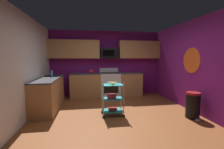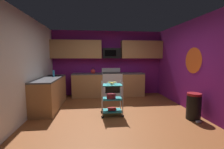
{
  "view_description": "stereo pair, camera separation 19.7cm",
  "coord_description": "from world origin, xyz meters",
  "views": [
    {
      "loc": [
        -0.72,
        -3.91,
        1.53
      ],
      "look_at": [
        -0.04,
        0.41,
        1.05
      ],
      "focal_mm": 24.73,
      "sensor_mm": 36.0,
      "label": 1
    },
    {
      "loc": [
        -0.52,
        -3.94,
        1.53
      ],
      "look_at": [
        -0.04,
        0.41,
        1.05
      ],
      "focal_mm": 24.73,
      "sensor_mm": 36.0,
      "label": 2
    }
  ],
  "objects": [
    {
      "name": "floor",
      "position": [
        0.0,
        0.0,
        -0.02
      ],
      "size": [
        4.4,
        4.8,
        0.04
      ],
      "primitive_type": "cube",
      "color": "brown",
      "rests_on": "ground"
    },
    {
      "name": "wall_back",
      "position": [
        0.0,
        2.43,
        1.3
      ],
      "size": [
        4.52,
        0.06,
        2.6
      ],
      "primitive_type": "cube",
      "color": "#751970",
      "rests_on": "ground"
    },
    {
      "name": "wall_left",
      "position": [
        -2.23,
        0.0,
        1.3
      ],
      "size": [
        0.06,
        4.8,
        2.6
      ],
      "primitive_type": "cube",
      "color": "silver",
      "rests_on": "ground"
    },
    {
      "name": "wall_right",
      "position": [
        2.23,
        0.0,
        1.3
      ],
      "size": [
        0.06,
        4.8,
        2.6
      ],
      "primitive_type": "cube",
      "color": "#751970",
      "rests_on": "ground"
    },
    {
      "name": "wall_flower_decal",
      "position": [
        2.2,
        0.1,
        1.45
      ],
      "size": [
        0.0,
        0.72,
        0.72
      ],
      "primitive_type": "cylinder",
      "rotation": [
        0.0,
        1.57,
        0.0
      ],
      "color": "#E5591E"
    },
    {
      "name": "counter_run",
      "position": [
        -0.77,
        1.6,
        0.46
      ],
      "size": [
        3.6,
        2.48,
        0.92
      ],
      "color": "#B27F4C",
      "rests_on": "ground"
    },
    {
      "name": "oven_range",
      "position": [
        0.13,
        2.1,
        0.48
      ],
      "size": [
        0.76,
        0.65,
        1.1
      ],
      "color": "white",
      "rests_on": "ground"
    },
    {
      "name": "upper_cabinets",
      "position": [
        -0.03,
        2.23,
        1.85
      ],
      "size": [
        4.4,
        0.33,
        0.7
      ],
      "color": "#B27F4C"
    },
    {
      "name": "microwave",
      "position": [
        0.13,
        2.21,
        1.7
      ],
      "size": [
        0.7,
        0.39,
        0.4
      ],
      "color": "black"
    },
    {
      "name": "rolling_cart",
      "position": [
        -0.09,
        0.02,
        0.45
      ],
      "size": [
        0.59,
        0.39,
        0.91
      ],
      "color": "silver",
      "rests_on": "ground"
    },
    {
      "name": "fruit_bowl",
      "position": [
        -0.09,
        0.02,
        0.88
      ],
      "size": [
        0.27,
        0.27,
        0.07
      ],
      "color": "silver",
      "rests_on": "rolling_cart"
    },
    {
      "name": "mixing_bowl_large",
      "position": [
        -0.11,
        0.02,
        0.52
      ],
      "size": [
        0.25,
        0.25,
        0.11
      ],
      "color": "maroon",
      "rests_on": "rolling_cart"
    },
    {
      "name": "book_stack",
      "position": [
        -0.09,
        0.02,
        0.16
      ],
      "size": [
        0.23,
        0.2,
        0.06
      ],
      "color": "#1E4C8C",
      "rests_on": "rolling_cart"
    },
    {
      "name": "kettle",
      "position": [
        -0.6,
        2.1,
        1.0
      ],
      "size": [
        0.21,
        0.18,
        0.26
      ],
      "color": "red",
      "rests_on": "counter_run"
    },
    {
      "name": "dish_soap_bottle",
      "position": [
        -1.85,
        1.18,
        1.02
      ],
      "size": [
        0.06,
        0.06,
        0.2
      ],
      "primitive_type": "cylinder",
      "color": "#2D8CBF",
      "rests_on": "counter_run"
    },
    {
      "name": "trash_can",
      "position": [
        1.9,
        -0.47,
        0.33
      ],
      "size": [
        0.34,
        0.42,
        0.66
      ],
      "color": "black",
      "rests_on": "ground"
    }
  ]
}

